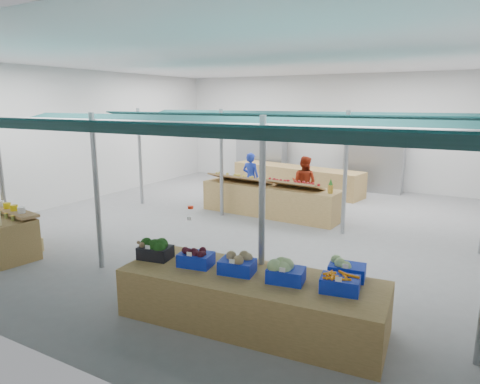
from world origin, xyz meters
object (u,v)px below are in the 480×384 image
at_px(fruit_counter, 270,200).
at_px(vendor_left, 251,178).
at_px(bottle_shelf, 0,234).
at_px(veg_counter, 250,299).
at_px(vendor_right, 304,183).
at_px(crate_stack, 292,316).

distance_m(fruit_counter, vendor_left, 1.67).
bearing_deg(bottle_shelf, veg_counter, 9.04).
height_order(veg_counter, vendor_right, vendor_right).
distance_m(crate_stack, vendor_left, 8.10).
bearing_deg(vendor_right, veg_counter, 108.07).
bearing_deg(crate_stack, fruit_counter, 118.08).
relative_size(crate_stack, vendor_right, 0.40).
bearing_deg(vendor_right, fruit_counter, 64.68).
xyz_separation_m(bottle_shelf, veg_counter, (5.96, 0.04, -0.09)).
relative_size(fruit_counter, vendor_right, 2.50).
height_order(bottle_shelf, vendor_left, vendor_left).
bearing_deg(veg_counter, fruit_counter, 108.03).
height_order(crate_stack, vendor_right, vendor_right).
height_order(bottle_shelf, veg_counter, bottle_shelf).
relative_size(crate_stack, vendor_left, 0.40).
bearing_deg(vendor_left, bottle_shelf, 74.16).
bearing_deg(crate_stack, vendor_right, 109.82).
relative_size(fruit_counter, crate_stack, 6.29).
bearing_deg(bottle_shelf, vendor_right, 67.25).
bearing_deg(veg_counter, vendor_right, 100.01).
xyz_separation_m(crate_stack, vendor_left, (-4.27, 6.86, 0.49)).
xyz_separation_m(fruit_counter, vendor_right, (0.60, 1.10, 0.38)).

